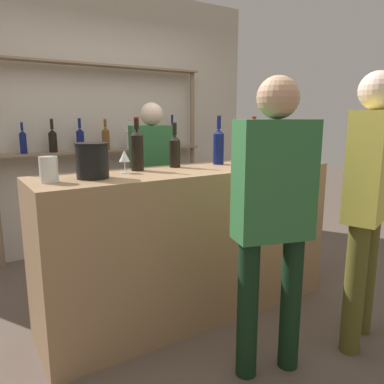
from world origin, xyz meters
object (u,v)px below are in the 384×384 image
Objects in this scene: counter_bottle_3 at (175,150)px; server_behind_counter at (153,173)px; wine_glass at (124,157)px; ice_bucket at (92,161)px; cork_jar at (49,170)px; customer_right at (369,190)px; counter_bottle_5 at (137,149)px; customer_center at (274,207)px; counter_bottle_2 at (275,148)px; counter_bottle_0 at (277,144)px; counter_bottle_4 at (253,147)px; counter_bottle_1 at (219,146)px.

server_behind_counter is (0.20, 0.77, -0.28)m from counter_bottle_3.
wine_glass is 1.08m from server_behind_counter.
cork_jar is (-0.25, -0.01, -0.03)m from ice_bucket.
server_behind_counter is (-0.54, 1.83, -0.08)m from customer_right.
counter_bottle_5 is 0.22× the size of customer_center.
server_behind_counter is (-0.56, 1.01, -0.28)m from counter_bottle_2.
customer_right is at bearing -81.29° from customer_center.
customer_right is (-0.17, -0.95, -0.21)m from counter_bottle_0.
counter_bottle_4 is 2.49× the size of cork_jar.
counter_bottle_4 is at bearing -70.58° from counter_bottle_1.
ice_bucket is 0.12× the size of customer_right.
customer_right reaches higher than wine_glass.
cork_jar is at bearing -177.42° from ice_bucket.
counter_bottle_4 is at bearing -33.84° from counter_bottle_3.
wine_glass is 0.09× the size of server_behind_counter.
server_behind_counter reaches higher than wine_glass.
counter_bottle_0 is 1.84m from cork_jar.
counter_bottle_2 is 1.19m from wine_glass.
wine_glass is at bearing -170.41° from counter_bottle_3.
counter_bottle_2 is 1.04m from customer_center.
counter_bottle_1 is at bearing 109.42° from counter_bottle_4.
ice_bucket is at bearing -172.32° from counter_bottle_1.
counter_bottle_0 is 0.21× the size of customer_right.
counter_bottle_5 is at bearing 158.59° from counter_bottle_4.
customer_center is (-0.32, -0.93, -0.25)m from counter_bottle_1.
counter_bottle_1 reaches higher than cork_jar.
server_behind_counter is (0.87, 0.94, -0.26)m from ice_bucket.
counter_bottle_4 reaches higher than cork_jar.
counter_bottle_4 is at bearing -5.38° from cork_jar.
counter_bottle_3 reaches higher than cork_jar.
wine_glass is 0.27m from ice_bucket.
counter_bottle_5 is at bearing 25.23° from customer_right.
customer_right is (0.74, -1.06, -0.20)m from counter_bottle_3.
counter_bottle_0 is 0.22× the size of customer_center.
server_behind_counter is at bearing 118.81° from counter_bottle_2.
counter_bottle_1 reaches higher than counter_bottle_4.
server_behind_counter is (-0.17, 0.80, -0.30)m from counter_bottle_1.
customer_center is at bearing -62.31° from wine_glass.
counter_bottle_2 is (-0.16, -0.13, -0.01)m from counter_bottle_0.
counter_bottle_2 reaches higher than counter_bottle_3.
counter_bottle_2 is 1.68m from cork_jar.
cork_jar is at bearing -173.30° from counter_bottle_1.
counter_bottle_3 is at bearing -4.14° from server_behind_counter.
cork_jar is (-1.39, 0.13, -0.07)m from counter_bottle_4.
counter_bottle_1 is (-0.55, 0.08, 0.01)m from counter_bottle_0.
customer_right reaches higher than counter_bottle_1.
customer_right is at bearing -91.18° from counter_bottle_2.
server_behind_counter is (0.51, 0.78, -0.30)m from counter_bottle_5.
customer_right is (1.16, -0.99, -0.18)m from wine_glass.
customer_right reaches higher than ice_bucket.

